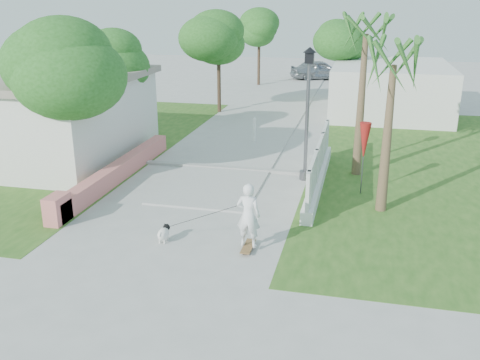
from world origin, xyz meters
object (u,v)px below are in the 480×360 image
(street_lamp, at_px, (307,110))
(skateboarder, at_px, (232,216))
(patio_umbrella, at_px, (364,142))
(dog, at_px, (164,233))
(parked_car, at_px, (319,70))
(bollard, at_px, (254,129))

(street_lamp, height_order, skateboarder, street_lamp)
(patio_umbrella, distance_m, skateboarder, 5.66)
(dog, bearing_deg, street_lamp, 64.89)
(skateboarder, relative_size, parked_car, 0.58)
(skateboarder, bearing_deg, street_lamp, -96.74)
(bollard, bearing_deg, street_lamp, -59.04)
(street_lamp, distance_m, patio_umbrella, 2.27)
(skateboarder, bearing_deg, parked_car, -84.39)
(bollard, bearing_deg, patio_umbrella, -50.09)
(bollard, xyz_separation_m, patio_umbrella, (4.60, -5.50, 1.10))
(patio_umbrella, distance_m, parked_car, 25.41)
(street_lamp, height_order, parked_car, street_lamp)
(skateboarder, distance_m, parked_car, 29.85)
(skateboarder, relative_size, dog, 4.06)
(bollard, distance_m, parked_car, 19.66)
(skateboarder, bearing_deg, bollard, -76.77)
(dog, bearing_deg, patio_umbrella, 46.42)
(street_lamp, xyz_separation_m, bollard, (-2.70, 4.50, -1.84))
(street_lamp, distance_m, dog, 6.82)
(street_lamp, relative_size, skateboarder, 1.77)
(patio_umbrella, height_order, dog, patio_umbrella)
(street_lamp, bearing_deg, bollard, 120.96)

